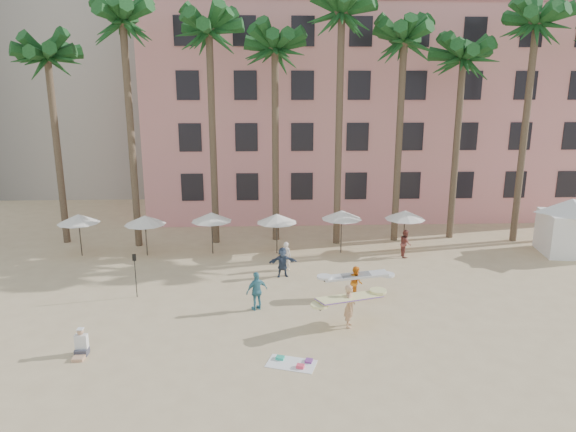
% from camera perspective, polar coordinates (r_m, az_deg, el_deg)
% --- Properties ---
extents(ground, '(120.00, 120.00, 0.00)m').
position_cam_1_polar(ground, '(20.69, 2.45, -14.91)').
color(ground, '#D1B789').
rests_on(ground, ground).
extents(pink_hotel, '(35.00, 14.00, 16.00)m').
position_cam_1_polar(pink_hotel, '(44.93, 8.76, 11.29)').
color(pink_hotel, '#DB8B85').
rests_on(pink_hotel, ground).
extents(palm_row, '(44.40, 5.40, 16.30)m').
position_cam_1_polar(palm_row, '(33.24, 1.28, 19.12)').
color(palm_row, brown).
rests_on(palm_row, ground).
extents(umbrella_row, '(22.50, 2.70, 2.73)m').
position_cam_1_polar(umbrella_row, '(31.52, -4.90, -0.14)').
color(umbrella_row, '#332B23').
rests_on(umbrella_row, ground).
extents(cabana, '(5.15, 5.15, 3.50)m').
position_cam_1_polar(cabana, '(35.90, 28.83, -0.53)').
color(cabana, white).
rests_on(cabana, ground).
extents(beach_towel, '(2.02, 1.52, 0.14)m').
position_cam_1_polar(beach_towel, '(19.94, 0.55, -16.00)').
color(beach_towel, white).
rests_on(beach_towel, ground).
extents(carrier_yellow, '(3.08, 2.06, 1.91)m').
position_cam_1_polar(carrier_yellow, '(22.38, 6.87, -9.65)').
color(carrier_yellow, tan).
rests_on(carrier_yellow, ground).
extents(carrier_white, '(3.15, 0.93, 1.59)m').
position_cam_1_polar(carrier_white, '(25.49, 7.53, -7.11)').
color(carrier_white, orange).
rests_on(carrier_white, ground).
extents(beachgoers, '(9.82, 8.22, 1.83)m').
position_cam_1_polar(beachgoers, '(27.91, 2.87, -5.15)').
color(beachgoers, '#35445D').
rests_on(beachgoers, ground).
extents(paddle, '(0.18, 0.04, 2.23)m').
position_cam_1_polar(paddle, '(26.18, -16.62, -5.77)').
color(paddle, black).
rests_on(paddle, ground).
extents(seated_man, '(0.47, 0.82, 1.07)m').
position_cam_1_polar(seated_man, '(21.84, -22.00, -13.26)').
color(seated_man, '#3F3F4C').
rests_on(seated_man, ground).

